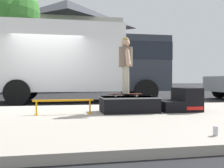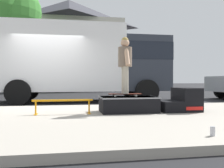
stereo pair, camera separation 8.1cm
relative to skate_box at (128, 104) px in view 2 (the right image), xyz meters
The scene contains 10 objects.
ground_plane 3.20m from the skate_box, 130.82° to the left, with size 140.00×140.00×0.00m, color black.
sidewalk_slab 2.18m from the skate_box, 164.15° to the right, with size 50.00×5.00×0.12m, color #A8A093.
skate_box is the anchor object (origin of this frame).
kicker_ramp 1.32m from the skate_box, ahead, with size 0.94×0.82×0.56m.
grind_rail 1.51m from the skate_box, behind, with size 1.32×0.28×0.32m.
skateboard 0.24m from the skate_box, 144.83° to the left, with size 0.79×0.25×0.07m.
skater_kid 1.02m from the skate_box, 144.83° to the left, with size 0.32×0.69×1.33m.
soda_can 2.70m from the skate_box, 79.09° to the right, with size 0.07×0.07×0.13m.
box_truck 4.87m from the skate_box, 99.23° to the left, with size 6.91×2.63×3.05m.
house_behind 18.28m from the skate_box, 94.23° to the left, with size 9.54×8.22×8.40m.
Camera 2 is at (0.70, -8.06, 0.86)m, focal length 39.77 mm.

